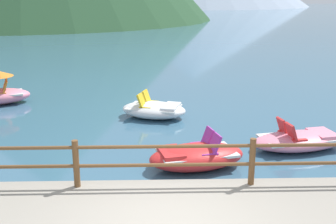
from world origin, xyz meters
TOP-DOWN VIEW (x-y plane):
  - ground_plane at (0.00, 40.00)m, footprint 200.00×200.00m
  - dock_railing at (-0.00, 1.55)m, footprint 23.92×0.12m
  - pedal_boat_0 at (-0.22, 7.50)m, footprint 2.47×1.95m
  - pedal_boat_2 at (3.64, 4.45)m, footprint 2.77×1.69m
  - pedal_boat_4 at (0.79, 3.28)m, footprint 2.53×1.71m

SIDE VIEW (x-z plane):
  - ground_plane at x=0.00m, z-range 0.00..0.00m
  - pedal_boat_2 at x=3.64m, z-range -0.16..0.65m
  - pedal_boat_0 at x=-0.22m, z-range -0.15..0.70m
  - pedal_boat_4 at x=0.79m, z-range -0.14..0.75m
  - dock_railing at x=0.00m, z-range 0.50..1.45m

